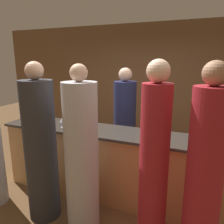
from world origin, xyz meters
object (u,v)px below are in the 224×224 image
object	(u,v)px
guest_0	(154,167)
guest_4	(204,183)
bartender	(125,126)
guest_3	(82,156)
guest_2	(41,149)
wine_bottle_0	(204,135)

from	to	relation	value
guest_0	guest_4	world-z (taller)	guest_0
bartender	guest_3	bearing A→B (deg)	88.90
guest_2	guest_4	xyz separation A→B (m)	(1.86, -0.08, 0.02)
guest_0	guest_3	xyz separation A→B (m)	(-0.84, 0.04, -0.05)
guest_2	wine_bottle_0	bearing A→B (deg)	21.17
guest_2	guest_4	size ratio (longest dim) A/B	0.99
bartender	guest_3	world-z (taller)	guest_3
bartender	guest_4	world-z (taller)	guest_4
bartender	guest_0	xyz separation A→B (m)	(0.82, -1.48, 0.09)
guest_0	wine_bottle_0	xyz separation A→B (m)	(0.44, 0.72, 0.17)
guest_4	bartender	bearing A→B (deg)	129.42
wine_bottle_0	bartender	bearing A→B (deg)	149.16
guest_2	guest_3	world-z (taller)	guest_2
wine_bottle_0	guest_3	bearing A→B (deg)	-152.11
guest_2	guest_4	distance (m)	1.86
guest_0	guest_3	world-z (taller)	guest_0
guest_0	wine_bottle_0	bearing A→B (deg)	58.54
guest_0	guest_4	xyz separation A→B (m)	(0.46, -0.07, -0.02)
guest_0	guest_2	distance (m)	1.40
bartender	guest_4	bearing A→B (deg)	129.42
guest_0	guest_2	xyz separation A→B (m)	(-1.40, 0.01, -0.04)
bartender	wine_bottle_0	xyz separation A→B (m)	(1.26, -0.75, 0.26)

